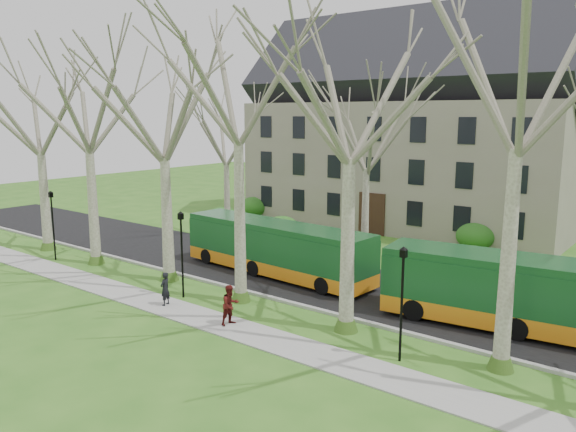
% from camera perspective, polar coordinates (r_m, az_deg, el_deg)
% --- Properties ---
extents(ground, '(120.00, 120.00, 0.00)m').
position_cam_1_polar(ground, '(25.84, 0.15, -10.31)').
color(ground, '#31651C').
rests_on(ground, ground).
extents(sidewalk, '(70.00, 2.00, 0.06)m').
position_cam_1_polar(sidewalk, '(24.04, -3.58, -11.89)').
color(sidewalk, gray).
rests_on(sidewalk, ground).
extents(road, '(80.00, 8.00, 0.06)m').
position_cam_1_polar(road, '(30.13, 6.63, -7.27)').
color(road, black).
rests_on(road, ground).
extents(curb, '(80.00, 0.25, 0.14)m').
position_cam_1_polar(curb, '(26.94, 2.13, -9.28)').
color(curb, '#A5A39E').
rests_on(curb, ground).
extents(building, '(26.50, 12.20, 16.00)m').
position_cam_1_polar(building, '(47.88, 12.32, 8.87)').
color(building, gray).
rests_on(building, ground).
extents(tree_row_verge, '(49.00, 7.00, 14.00)m').
position_cam_1_polar(tree_row_verge, '(24.50, 0.59, 5.39)').
color(tree_row_verge, gray).
rests_on(tree_row_verge, ground).
extents(tree_row_far, '(33.00, 7.00, 12.00)m').
position_cam_1_polar(tree_row_far, '(34.30, 9.74, 5.00)').
color(tree_row_far, gray).
rests_on(tree_row_far, ground).
extents(lamp_row, '(36.22, 0.22, 4.30)m').
position_cam_1_polar(lamp_row, '(24.29, -1.30, -5.28)').
color(lamp_row, black).
rests_on(lamp_row, ground).
extents(hedges, '(30.60, 8.60, 2.00)m').
position_cam_1_polar(hedges, '(39.26, 7.32, -1.66)').
color(hedges, '#205217').
rests_on(hedges, ground).
extents(bus_lead, '(12.44, 3.35, 3.08)m').
position_cam_1_polar(bus_lead, '(31.99, -1.23, -3.24)').
color(bus_lead, '#154C22').
rests_on(bus_lead, road).
extents(bus_follow, '(13.19, 4.27, 3.24)m').
position_cam_1_polar(bus_follow, '(25.68, 24.22, -7.43)').
color(bus_follow, '#154C22').
rests_on(bus_follow, road).
extents(pedestrian_a, '(0.50, 0.66, 1.62)m').
position_cam_1_polar(pedestrian_a, '(27.69, -12.38, -7.23)').
color(pedestrian_a, black).
rests_on(pedestrian_a, sidewalk).
extents(pedestrian_b, '(0.80, 0.96, 1.77)m').
position_cam_1_polar(pedestrian_b, '(24.77, -5.88, -8.97)').
color(pedestrian_b, '#4F1312').
rests_on(pedestrian_b, sidewalk).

